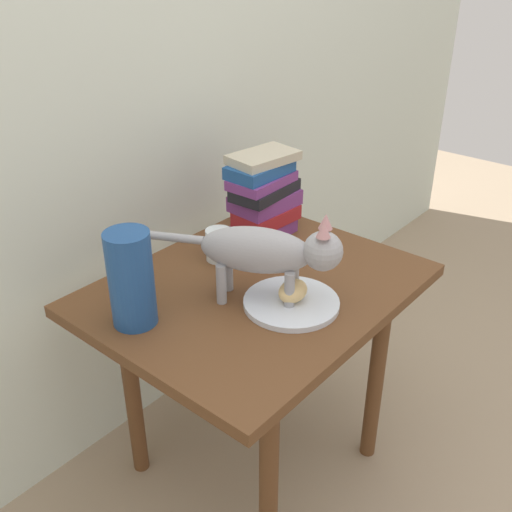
# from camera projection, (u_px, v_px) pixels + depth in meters

# --- Properties ---
(ground_plane) EXTENTS (6.00, 6.00, 0.00)m
(ground_plane) POSITION_uv_depth(u_px,v_px,m) (256.00, 458.00, 1.77)
(ground_plane) COLOR gray
(back_panel) EXTENTS (4.00, 0.04, 2.20)m
(back_panel) POSITION_uv_depth(u_px,v_px,m) (122.00, 56.00, 1.49)
(back_panel) COLOR silver
(back_panel) RESTS_ON ground
(side_table) EXTENTS (0.79, 0.63, 0.60)m
(side_table) POSITION_uv_depth(u_px,v_px,m) (256.00, 313.00, 1.52)
(side_table) COLOR brown
(side_table) RESTS_ON ground
(plate) EXTENTS (0.23, 0.23, 0.01)m
(plate) POSITION_uv_depth(u_px,v_px,m) (291.00, 303.00, 1.39)
(plate) COLOR silver
(plate) RESTS_ON side_table
(bread_roll) EXTENTS (0.08, 0.06, 0.05)m
(bread_roll) POSITION_uv_depth(u_px,v_px,m) (293.00, 291.00, 1.38)
(bread_roll) COLOR #E0BC7A
(bread_roll) RESTS_ON plate
(cat) EXTENTS (0.25, 0.44, 0.23)m
(cat) POSITION_uv_depth(u_px,v_px,m) (269.00, 251.00, 1.35)
(cat) COLOR #99999E
(cat) RESTS_ON side_table
(book_stack) EXTENTS (0.21, 0.15, 0.24)m
(book_stack) POSITION_uv_depth(u_px,v_px,m) (264.00, 196.00, 1.66)
(book_stack) COLOR #72337A
(book_stack) RESTS_ON side_table
(green_vase) EXTENTS (0.10, 0.10, 0.22)m
(green_vase) POSITION_uv_depth(u_px,v_px,m) (131.00, 279.00, 1.28)
(green_vase) COLOR navy
(green_vase) RESTS_ON side_table
(candle_jar) EXTENTS (0.07, 0.07, 0.08)m
(candle_jar) POSITION_uv_depth(u_px,v_px,m) (219.00, 246.00, 1.57)
(candle_jar) COLOR silver
(candle_jar) RESTS_ON side_table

